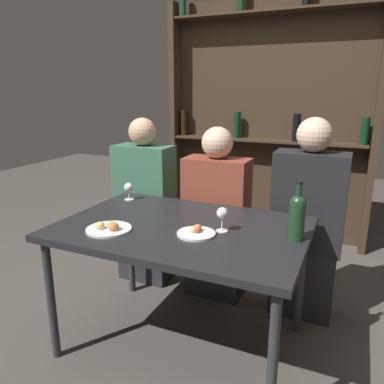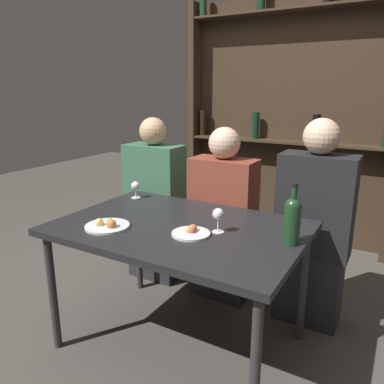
{
  "view_description": "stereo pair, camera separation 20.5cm",
  "coord_description": "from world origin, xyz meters",
  "px_view_note": "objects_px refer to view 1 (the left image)",
  "views": [
    {
      "loc": [
        0.8,
        -1.67,
        1.41
      ],
      "look_at": [
        0.0,
        0.13,
        0.87
      ],
      "focal_mm": 35.0,
      "sensor_mm": 36.0,
      "label": 1
    },
    {
      "loc": [
        0.99,
        -1.58,
        1.41
      ],
      "look_at": [
        0.0,
        0.13,
        0.87
      ],
      "focal_mm": 35.0,
      "sensor_mm": 36.0,
      "label": 2
    }
  ],
  "objects_px": {
    "food_plate_0": "(196,232)",
    "seated_person_left": "(145,207)",
    "food_plate_1": "(109,228)",
    "seated_person_center": "(216,220)",
    "wine_bottle": "(297,215)",
    "wine_glass_1": "(128,188)",
    "seated_person_right": "(307,227)",
    "wine_glass_0": "(222,214)"
  },
  "relations": [
    {
      "from": "seated_person_right",
      "to": "seated_person_left",
      "type": "bearing_deg",
      "value": -180.0
    },
    {
      "from": "wine_glass_0",
      "to": "food_plate_0",
      "type": "bearing_deg",
      "value": -137.16
    },
    {
      "from": "wine_glass_1",
      "to": "seated_person_left",
      "type": "height_order",
      "value": "seated_person_left"
    },
    {
      "from": "food_plate_0",
      "to": "wine_glass_1",
      "type": "bearing_deg",
      "value": 149.49
    },
    {
      "from": "wine_glass_1",
      "to": "seated_person_center",
      "type": "distance_m",
      "value": 0.63
    },
    {
      "from": "wine_bottle",
      "to": "wine_glass_0",
      "type": "height_order",
      "value": "wine_bottle"
    },
    {
      "from": "seated_person_center",
      "to": "seated_person_right",
      "type": "distance_m",
      "value": 0.6
    },
    {
      "from": "wine_bottle",
      "to": "food_plate_0",
      "type": "xyz_separation_m",
      "value": [
        -0.46,
        -0.13,
        -0.11
      ]
    },
    {
      "from": "food_plate_1",
      "to": "seated_person_left",
      "type": "relative_size",
      "value": 0.19
    },
    {
      "from": "wine_glass_0",
      "to": "wine_glass_1",
      "type": "height_order",
      "value": "wine_glass_0"
    },
    {
      "from": "food_plate_0",
      "to": "seated_person_right",
      "type": "bearing_deg",
      "value": 56.89
    },
    {
      "from": "food_plate_1",
      "to": "seated_person_center",
      "type": "height_order",
      "value": "seated_person_center"
    },
    {
      "from": "seated_person_center",
      "to": "wine_bottle",
      "type": "bearing_deg",
      "value": -42.3
    },
    {
      "from": "seated_person_right",
      "to": "food_plate_1",
      "type": "bearing_deg",
      "value": -136.79
    },
    {
      "from": "wine_bottle",
      "to": "wine_glass_1",
      "type": "xyz_separation_m",
      "value": [
        -1.1,
        0.24,
        -0.05
      ]
    },
    {
      "from": "food_plate_0",
      "to": "seated_person_left",
      "type": "bearing_deg",
      "value": 135.99
    },
    {
      "from": "food_plate_1",
      "to": "seated_person_right",
      "type": "height_order",
      "value": "seated_person_right"
    },
    {
      "from": "wine_glass_1",
      "to": "wine_bottle",
      "type": "bearing_deg",
      "value": -12.5
    },
    {
      "from": "wine_glass_1",
      "to": "seated_person_left",
      "type": "bearing_deg",
      "value": 102.81
    },
    {
      "from": "seated_person_left",
      "to": "seated_person_right",
      "type": "bearing_deg",
      "value": 0.0
    },
    {
      "from": "wine_bottle",
      "to": "wine_glass_1",
      "type": "distance_m",
      "value": 1.13
    },
    {
      "from": "wine_glass_1",
      "to": "seated_person_right",
      "type": "height_order",
      "value": "seated_person_right"
    },
    {
      "from": "food_plate_0",
      "to": "seated_person_left",
      "type": "xyz_separation_m",
      "value": [
        -0.71,
        0.69,
        -0.16
      ]
    },
    {
      "from": "seated_person_center",
      "to": "food_plate_0",
      "type": "bearing_deg",
      "value": -77.73
    },
    {
      "from": "wine_bottle",
      "to": "food_plate_1",
      "type": "bearing_deg",
      "value": -163.18
    },
    {
      "from": "seated_person_left",
      "to": "food_plate_1",
      "type": "bearing_deg",
      "value": -70.78
    },
    {
      "from": "wine_bottle",
      "to": "food_plate_0",
      "type": "bearing_deg",
      "value": -163.71
    },
    {
      "from": "food_plate_1",
      "to": "wine_glass_1",
      "type": "bearing_deg",
      "value": 112.88
    },
    {
      "from": "wine_bottle",
      "to": "seated_person_right",
      "type": "bearing_deg",
      "value": 91.08
    },
    {
      "from": "wine_glass_1",
      "to": "food_plate_1",
      "type": "relative_size",
      "value": 0.48
    },
    {
      "from": "seated_person_left",
      "to": "wine_glass_0",
      "type": "bearing_deg",
      "value": -36.11
    },
    {
      "from": "wine_glass_0",
      "to": "seated_person_right",
      "type": "relative_size",
      "value": 0.1
    },
    {
      "from": "wine_glass_0",
      "to": "seated_person_left",
      "type": "height_order",
      "value": "seated_person_left"
    },
    {
      "from": "wine_bottle",
      "to": "seated_person_left",
      "type": "distance_m",
      "value": 1.32
    },
    {
      "from": "food_plate_0",
      "to": "food_plate_1",
      "type": "height_order",
      "value": "food_plate_1"
    },
    {
      "from": "food_plate_0",
      "to": "wine_glass_0",
      "type": "bearing_deg",
      "value": 42.84
    },
    {
      "from": "food_plate_0",
      "to": "food_plate_1",
      "type": "xyz_separation_m",
      "value": [
        -0.42,
        -0.13,
        0.0
      ]
    },
    {
      "from": "seated_person_left",
      "to": "seated_person_center",
      "type": "bearing_deg",
      "value": -0.0
    },
    {
      "from": "seated_person_left",
      "to": "seated_person_center",
      "type": "height_order",
      "value": "seated_person_left"
    },
    {
      "from": "wine_glass_0",
      "to": "seated_person_center",
      "type": "bearing_deg",
      "value": 112.94
    },
    {
      "from": "food_plate_1",
      "to": "seated_person_left",
      "type": "bearing_deg",
      "value": 109.22
    },
    {
      "from": "wine_bottle",
      "to": "seated_person_right",
      "type": "distance_m",
      "value": 0.61
    }
  ]
}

